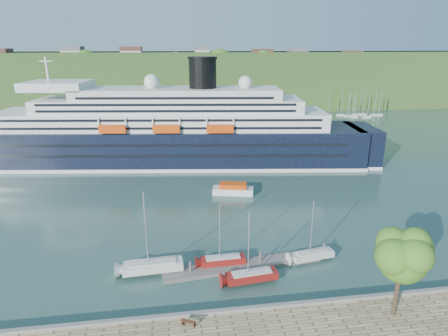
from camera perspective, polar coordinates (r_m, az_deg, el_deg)
The scene contains 12 objects.
ground at distance 41.19m, azimuth 0.84°, elevation -21.92°, with size 400.00×400.00×0.00m, color #2A4B42.
far_hillside at distance 176.81m, azimuth -6.72°, elevation 13.26°, with size 400.00×50.00×24.00m, color #2E4E1F.
quay_coping at distance 40.31m, azimuth 0.90°, elevation -20.85°, with size 220.00×0.50×0.30m, color slate.
cruise_ship at distance 87.99m, azimuth -10.71°, elevation 8.43°, with size 108.60×15.81×24.39m, color black, non-canonical shape.
park_bench at distance 38.74m, azimuth -5.42°, elevation -22.24°, with size 1.43×0.59×0.92m, color #452113, non-canonical shape.
promenade_tree at distance 40.71m, azimuth 25.29°, elevation -13.83°, with size 6.20×6.20×10.27m, color #3A691B, non-canonical shape.
floating_pontoon at distance 48.65m, azimuth 2.95°, elevation -14.60°, with size 20.11×2.46×0.45m, color gray, non-canonical shape.
sailboat_white_near at distance 45.71m, azimuth -11.06°, elevation -10.13°, with size 7.94×2.21×10.26m, color silver, non-canonical shape.
sailboat_red at distance 46.89m, azimuth -0.15°, elevation -10.58°, with size 6.18×1.72×7.98m, color maroon, non-canonical shape.
sailboat_white_far at distance 49.37m, azimuth 13.61°, elevation -9.57°, with size 6.18×1.72×7.98m, color silver, non-canonical shape.
tender_launch at distance 70.23m, azimuth 1.38°, elevation -3.15°, with size 7.62×2.61×2.11m, color #D4430C, non-canonical shape.
sailboat_extra at distance 43.82m, azimuth 4.36°, elevation -12.34°, with size 6.70×1.86×8.66m, color maroon, non-canonical shape.
Camera 1 is at (-5.06, -31.15, 26.48)m, focal length 30.00 mm.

